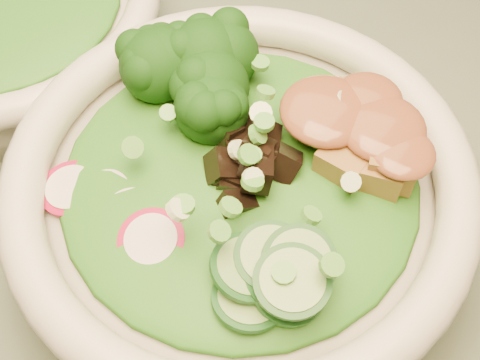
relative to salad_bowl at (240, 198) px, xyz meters
The scene contains 10 objects.
salad_bowl is the anchor object (origin of this frame).
side_bowl 0.26m from the salad_bowl, 169.74° to the left, with size 0.26×0.26×0.07m.
lettuce_bed 0.02m from the salad_bowl, 90.00° to the left, with size 0.22×0.22×0.03m, color #1C5512.
broccoli_florets 0.08m from the salad_bowl, 145.15° to the left, with size 0.09×0.08×0.05m, color black, non-canonical shape.
radish_slices 0.08m from the salad_bowl, 124.40° to the right, with size 0.12×0.04×0.02m, color maroon, non-canonical shape.
cucumber_slices 0.08m from the salad_bowl, 38.11° to the right, with size 0.08×0.08×0.04m, color #75A45B, non-canonical shape.
mushroom_heap 0.04m from the salad_bowl, 53.04° to the left, with size 0.08×0.08×0.04m, color black, non-canonical shape.
tofu_cubes 0.08m from the salad_bowl, 51.55° to the left, with size 0.10×0.07×0.04m, color brown, non-canonical shape.
peanut_sauce 0.09m from the salad_bowl, 51.55° to the left, with size 0.08×0.06×0.02m, color brown.
scallion_garnish 0.05m from the salad_bowl, ahead, with size 0.21×0.21×0.03m, color #53A038, non-canonical shape.
Camera 1 is at (-0.02, -0.13, 1.16)m, focal length 50.00 mm.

